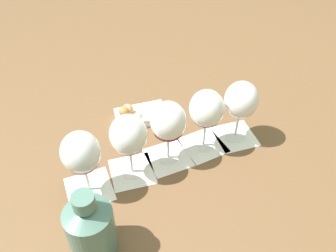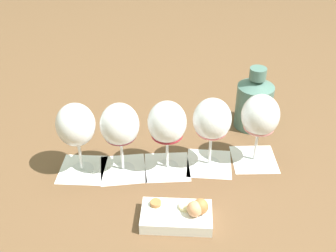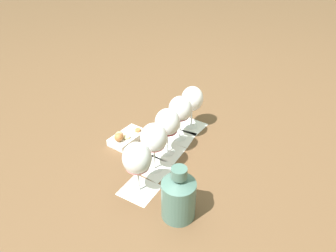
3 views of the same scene
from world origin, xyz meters
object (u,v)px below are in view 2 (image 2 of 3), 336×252
(wine_glass_1, at_px, (212,122))
(wine_glass_3, at_px, (120,127))
(wine_glass_4, at_px, (76,127))
(ceramic_vase, at_px, (254,102))
(wine_glass_0, at_px, (260,118))
(wine_glass_2, at_px, (168,125))
(snack_dish, at_px, (180,215))

(wine_glass_1, xyz_separation_m, wine_glass_3, (0.16, -0.16, -0.00))
(wine_glass_4, xyz_separation_m, ceramic_vase, (-0.46, 0.24, -0.05))
(wine_glass_0, height_order, ceramic_vase, wine_glass_0)
(wine_glass_2, distance_m, snack_dish, 0.22)
(wine_glass_3, bearing_deg, snack_dish, 78.36)
(ceramic_vase, distance_m, snack_dish, 0.45)
(wine_glass_0, height_order, wine_glass_3, same)
(wine_glass_0, bearing_deg, snack_dish, -3.53)
(wine_glass_0, bearing_deg, wine_glass_2, -42.24)
(wine_glass_1, height_order, snack_dish, wine_glass_1)
(wine_glass_2, bearing_deg, wine_glass_1, 137.83)
(wine_glass_2, height_order, wine_glass_4, same)
(ceramic_vase, bearing_deg, wine_glass_1, 1.81)
(wine_glass_3, relative_size, wine_glass_4, 1.00)
(wine_glass_4, height_order, ceramic_vase, wine_glass_4)
(wine_glass_3, relative_size, snack_dish, 1.08)
(wine_glass_3, bearing_deg, wine_glass_2, 132.93)
(wine_glass_0, bearing_deg, wine_glass_4, -45.38)
(wine_glass_1, distance_m, wine_glass_2, 0.11)
(wine_glass_3, bearing_deg, ceramic_vase, 158.82)
(wine_glass_4, distance_m, ceramic_vase, 0.52)
(wine_glass_2, bearing_deg, wine_glass_0, 137.76)
(wine_glass_1, relative_size, wine_glass_3, 1.00)
(wine_glass_2, distance_m, wine_glass_3, 0.12)
(wine_glass_0, xyz_separation_m, wine_glass_1, (0.09, -0.08, -0.00))
(ceramic_vase, bearing_deg, snack_dish, 9.30)
(wine_glass_3, relative_size, ceramic_vase, 1.03)
(wine_glass_4, bearing_deg, snack_dish, 94.04)
(wine_glass_3, bearing_deg, wine_glass_1, 135.29)
(wine_glass_0, distance_m, ceramic_vase, 0.18)
(wine_glass_0, relative_size, wine_glass_1, 1.00)
(wine_glass_2, xyz_separation_m, snack_dish, (0.13, 0.14, -0.12))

